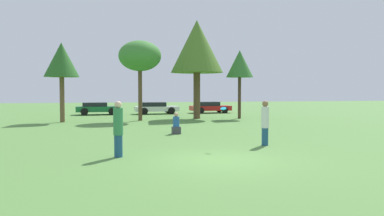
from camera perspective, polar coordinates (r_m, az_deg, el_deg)
The scene contains 12 objects.
ground_plane at distance 12.15m, azimuth 4.29°, elevation -8.03°, with size 120.00×120.00×0.00m, color #54843D.
person_thrower at distance 12.78m, azimuth -11.31°, elevation -3.11°, with size 0.33×0.33×1.91m.
person_catcher at distance 15.49m, azimuth 11.21°, elevation -2.18°, with size 0.32×0.32×1.85m.
frisbee at distance 14.30m, azimuth 4.87°, elevation -0.09°, with size 0.24×0.22×0.15m.
bystander_sitting at distance 19.30m, azimuth -2.45°, elevation -2.65°, with size 0.44×0.37×1.12m.
tree_0 at distance 28.03m, azimuth -19.48°, elevation 6.91°, with size 2.44×2.44×5.68m.
tree_1 at distance 28.13m, azimuth -8.04°, elevation 7.88°, with size 3.18×3.18×5.99m.
tree_2 at distance 29.97m, azimuth 0.75°, elevation 9.38°, with size 4.19×4.19×7.90m.
tree_3 at distance 30.18m, azimuth 7.36°, elevation 6.69°, with size 2.17×2.17×5.51m.
parked_car_green at distance 35.75m, azimuth -14.38°, elevation -0.00°, with size 4.07×2.16×1.16m.
parked_car_white at distance 35.91m, azimuth -5.63°, elevation 0.06°, with size 4.26×2.04×1.14m.
parked_car_red at distance 37.38m, azimuth 2.72°, elevation 0.16°, with size 4.08×2.10×1.13m.
Camera 1 is at (-3.40, -11.44, 2.26)m, focal length 34.58 mm.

